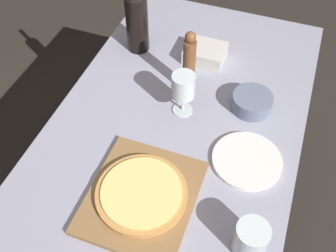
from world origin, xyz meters
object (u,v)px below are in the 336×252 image
Objects in this scene: pizza at (143,194)px; small_bowl at (252,102)px; wine_bottle at (137,18)px; pepper_mill at (189,64)px; wine_glass at (184,87)px.

pizza is 1.91× the size of small_bowl.
wine_bottle is (-0.28, 0.63, 0.11)m from pizza.
wine_bottle is 1.42× the size of pepper_mill.
pepper_mill is at bearing 100.05° from wine_glass.
wine_bottle reaches higher than wine_glass.
wine_glass reaches higher than small_bowl.
wine_bottle is at bearing 136.66° from wine_glass.
wine_glass is (-0.00, 0.37, 0.08)m from pizza.
wine_bottle reaches higher than pepper_mill.
pepper_mill is 0.11m from wine_glass.
pizza is 1.06× the size of pepper_mill.
pepper_mill is 0.25m from small_bowl.
pepper_mill is 1.57× the size of wine_glass.
pepper_mill reaches higher than pizza.
small_bowl is (0.22, 0.46, -0.00)m from pizza.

